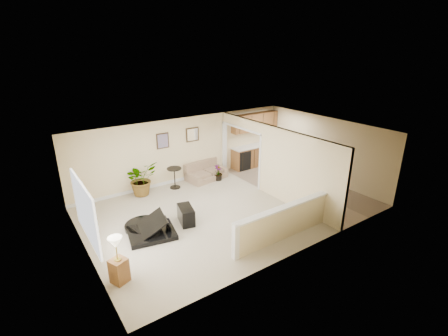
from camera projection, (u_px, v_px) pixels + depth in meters
floor at (231, 208)px, 10.72m from camera, size 9.00×9.00×0.00m
back_wall at (186, 149)px, 12.59m from camera, size 9.00×0.04×2.50m
front_wall at (302, 209)px, 7.97m from camera, size 9.00×0.04×2.50m
left_wall at (81, 211)px, 7.89m from camera, size 0.04×6.00×2.50m
right_wall at (324, 149)px, 12.67m from camera, size 0.04×6.00×2.50m
ceiling at (231, 134)px, 9.84m from camera, size 9.00×6.00×0.04m
kitchen_vinyl at (297, 186)px, 12.39m from camera, size 2.70×6.00×0.01m
interior_partition at (268, 161)px, 11.44m from camera, size 0.18×5.99×2.50m
pony_half_wall at (282, 222)px, 8.80m from camera, size 3.42×0.22×1.00m
left_window at (85, 211)px, 7.44m from camera, size 0.05×2.15×1.45m
wall_art_left at (163, 141)px, 11.89m from camera, size 0.48×0.04×0.58m
wall_mirror at (192, 135)px, 12.53m from camera, size 0.55×0.04×0.55m
kitchen_cabinets at (253, 147)px, 14.21m from camera, size 2.36×0.65×2.33m
piano at (148, 218)px, 9.06m from camera, size 1.67×1.69×1.21m
piano_bench at (186, 215)px, 9.73m from camera, size 0.56×0.83×0.51m
loveseat at (206, 171)px, 12.97m from camera, size 1.69×1.11×0.90m
accent_table at (175, 175)px, 12.06m from camera, size 0.54×0.54×0.79m
palm_plant at (141, 179)px, 11.49m from camera, size 1.30×1.20×1.21m
small_plant at (218, 174)px, 12.86m from camera, size 0.45×0.45×0.61m
lamp_stand at (118, 263)px, 7.19m from camera, size 0.44×0.44×1.16m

